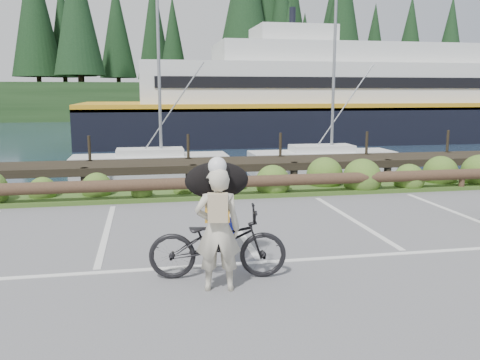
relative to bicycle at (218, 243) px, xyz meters
name	(u,v)px	position (x,y,z in m)	size (l,w,h in m)	color
ground	(255,255)	(0.78, 0.93, -0.54)	(72.00, 72.00, 0.00)	#5E5D60
harbor_backdrop	(157,108)	(1.17, 79.39, -0.54)	(170.00, 160.00, 30.00)	#182739
vegetation_strip	(213,192)	(0.78, 6.23, -0.49)	(34.00, 1.60, 0.10)	#3D5B21
log_rail	(217,200)	(0.78, 5.53, -0.54)	(32.00, 0.30, 0.60)	#443021
bicycle	(218,243)	(0.00, 0.00, 0.00)	(0.71, 2.04, 1.07)	black
cyclist	(218,230)	(-0.06, -0.47, 0.33)	(0.64, 0.42, 1.74)	beige
dog	(217,180)	(0.09, 0.65, 0.83)	(1.02, 0.50, 0.59)	black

